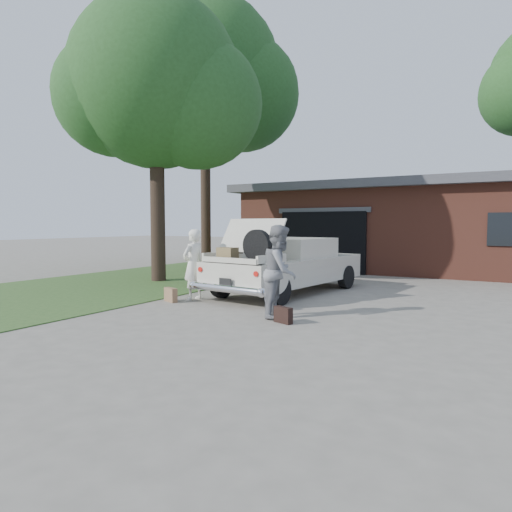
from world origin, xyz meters
The scene contains 10 objects.
ground centered at (0.00, 0.00, 0.00)m, with size 90.00×90.00×0.00m, color gray.
grass_strip centered at (-5.50, 3.00, 0.01)m, with size 6.00×16.00×0.02m, color #2D4C1E.
house centered at (0.98, 11.47, 1.67)m, with size 12.80×7.80×3.30m.
tree_left centered at (-4.86, 3.11, 5.75)m, with size 5.92×5.15×8.58m.
tree_back centered at (-7.36, 8.98, 7.97)m, with size 7.59×6.60×11.63m.
sedan centered at (-0.43, 2.92, 0.72)m, with size 2.45×5.08×1.88m.
woman_left centered at (-1.83, 0.87, 0.82)m, with size 0.60×0.39×1.64m, color white.
woman_right centered at (0.79, 0.14, 0.87)m, with size 0.85×0.66×1.74m, color gray.
suitcase_left centered at (-2.11, 0.40, 0.16)m, with size 0.41×0.13×0.32m, color #976F4C.
suitcase_right centered at (1.09, -0.31, 0.14)m, with size 0.38×0.12×0.29m, color black.
Camera 1 is at (4.68, -7.45, 1.75)m, focal length 32.00 mm.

